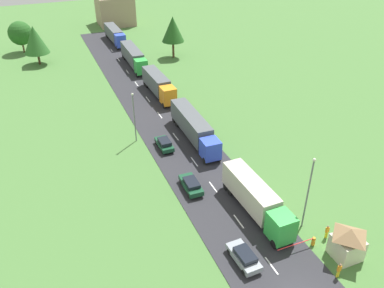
% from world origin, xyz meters
% --- Properties ---
extents(road, '(10.00, 140.00, 0.06)m').
position_xyz_m(road, '(0.00, 24.50, 0.03)').
color(road, '#2B2B30').
rests_on(road, ground).
extents(lane_marking_centre, '(0.16, 118.58, 0.01)m').
position_xyz_m(lane_marking_centre, '(0.00, 19.08, 0.07)').
color(lane_marking_centre, white).
rests_on(lane_marking_centre, road).
extents(truck_lead, '(2.78, 12.28, 3.75)m').
position_xyz_m(truck_lead, '(2.46, 12.33, 2.20)').
color(truck_lead, green).
rests_on(truck_lead, road).
extents(truck_second, '(2.68, 14.62, 3.77)m').
position_xyz_m(truck_second, '(2.33, 30.73, 2.21)').
color(truck_second, blue).
rests_on(truck_second, road).
extents(truck_third, '(2.74, 12.49, 3.79)m').
position_xyz_m(truck_third, '(2.50, 48.25, 2.22)').
color(truck_third, orange).
rests_on(truck_third, road).
extents(truck_fourth, '(2.67, 14.36, 3.77)m').
position_xyz_m(truck_fourth, '(2.30, 65.18, 2.23)').
color(truck_fourth, green).
rests_on(truck_fourth, road).
extents(truck_fifth, '(2.67, 13.41, 3.61)m').
position_xyz_m(truck_fifth, '(2.40, 83.77, 2.16)').
color(truck_fifth, blue).
rests_on(truck_fifth, road).
extents(car_lead, '(2.00, 4.36, 1.47)m').
position_xyz_m(car_lead, '(-2.37, 6.16, 0.83)').
color(car_lead, '#8C939E').
rests_on(car_lead, road).
extents(car_second, '(1.96, 4.45, 1.43)m').
position_xyz_m(car_second, '(-2.79, 19.20, 0.82)').
color(car_second, '#19472D').
rests_on(car_second, road).
extents(car_third, '(1.81, 4.13, 1.49)m').
position_xyz_m(car_third, '(-2.70, 29.84, 0.83)').
color(car_third, '#19472D').
rests_on(car_third, road).
extents(guard_booth, '(3.10, 3.10, 3.74)m').
position_xyz_m(guard_booth, '(7.67, 2.98, 1.92)').
color(guard_booth, beige).
rests_on(guard_booth, ground).
extents(barrier_gate, '(4.64, 0.28, 1.05)m').
position_xyz_m(barrier_gate, '(4.80, 5.48, 0.69)').
color(barrier_gate, orange).
rests_on(barrier_gate, ground).
extents(person_lead, '(0.38, 0.23, 1.73)m').
position_xyz_m(person_lead, '(7.57, 5.83, 0.91)').
color(person_lead, yellow).
rests_on(person_lead, ground).
extents(person_second, '(0.38, 0.23, 1.79)m').
position_xyz_m(person_second, '(5.20, 1.08, 0.95)').
color(person_second, yellow).
rests_on(person_second, ground).
extents(lamppost_lead, '(0.36, 0.36, 9.12)m').
position_xyz_m(lamppost_lead, '(6.27, 8.39, 5.05)').
color(lamppost_lead, slate).
rests_on(lamppost_lead, ground).
extents(lamppost_second, '(0.36, 0.36, 7.92)m').
position_xyz_m(lamppost_second, '(-5.97, 33.61, 4.44)').
color(lamppost_second, slate).
rests_on(lamppost_second, ground).
extents(tree_oak, '(5.42, 5.42, 8.56)m').
position_xyz_m(tree_oak, '(-17.00, 74.35, 5.56)').
color(tree_oak, '#513823').
rests_on(tree_oak, ground).
extents(tree_birch, '(5.10, 5.10, 9.39)m').
position_xyz_m(tree_birch, '(12.41, 67.39, 6.55)').
color(tree_birch, '#513823').
rests_on(tree_birch, ground).
extents(tree_elm, '(5.56, 5.56, 7.38)m').
position_xyz_m(tree_elm, '(-19.86, 84.59, 4.59)').
color(tree_elm, '#513823').
rests_on(tree_elm, ground).
extents(distant_building, '(10.00, 9.66, 8.04)m').
position_xyz_m(distant_building, '(6.74, 101.56, 4.02)').
color(distant_building, '#9E846B').
rests_on(distant_building, ground).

